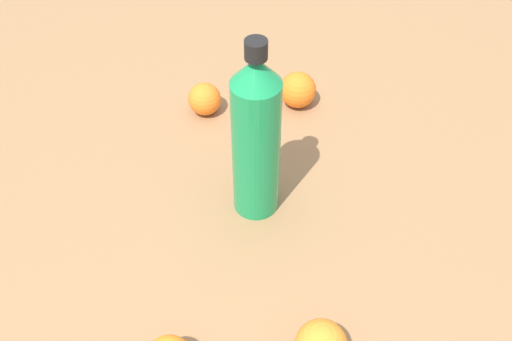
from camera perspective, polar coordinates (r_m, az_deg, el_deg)
name	(u,v)px	position (r m, az deg, el deg)	size (l,w,h in m)	color
ground_plane	(224,199)	(0.98, -3.22, -2.83)	(2.40, 2.40, 0.00)	olive
water_bottle	(256,138)	(0.87, 0.00, 3.20)	(0.07, 0.07, 0.32)	#198C4C
orange_0	(298,90)	(1.15, 4.17, 7.97)	(0.07, 0.07, 0.07)	orange
orange_3	(205,99)	(1.13, -5.11, 7.06)	(0.06, 0.06, 0.06)	orange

